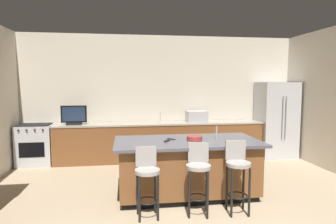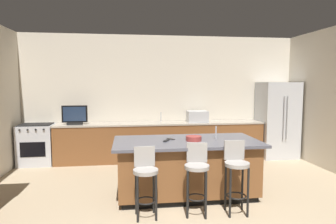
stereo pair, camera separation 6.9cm
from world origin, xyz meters
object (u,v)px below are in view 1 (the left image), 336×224
at_px(kitchen_island, 187,167).
at_px(range_oven, 36,145).
at_px(microwave, 197,116).
at_px(cell_phone, 172,139).
at_px(refrigerator, 276,120).
at_px(bar_stool_center, 198,172).
at_px(bar_stool_left, 147,176).
at_px(fruit_bowl, 194,138).
at_px(bar_stool_right, 237,170).
at_px(tv_monitor, 74,116).
at_px(tv_remote, 167,141).

distance_m(kitchen_island, range_oven, 3.73).
distance_m(microwave, cell_phone, 2.33).
height_order(refrigerator, bar_stool_center, refrigerator).
relative_size(bar_stool_left, cell_phone, 6.32).
relative_size(microwave, fruit_bowl, 1.92).
distance_m(range_oven, bar_stool_center, 4.19).
height_order(kitchen_island, bar_stool_right, bar_stool_right).
relative_size(refrigerator, microwave, 3.84).
bearing_deg(bar_stool_left, fruit_bowl, 35.37).
distance_m(refrigerator, bar_stool_left, 4.48).
bearing_deg(microwave, bar_stool_right, -92.87).
bearing_deg(tv_monitor, fruit_bowl, -45.43).
bearing_deg(refrigerator, bar_stool_left, -139.82).
xyz_separation_m(kitchen_island, range_oven, (-2.96, 2.26, -0.01)).
bearing_deg(range_oven, microwave, 0.02).
relative_size(refrigerator, fruit_bowl, 7.38).
height_order(microwave, bar_stool_center, microwave).
relative_size(fruit_bowl, tv_remote, 1.47).
bearing_deg(cell_phone, microwave, 40.13).
height_order(range_oven, tv_remote, tv_remote).
bearing_deg(bar_stool_center, tv_remote, 129.95).
bearing_deg(range_oven, tv_remote, -40.96).
bearing_deg(bar_stool_right, tv_remote, 145.56).
distance_m(kitchen_island, bar_stool_left, 0.98).
xyz_separation_m(range_oven, fruit_bowl, (3.07, -2.30, 0.49)).
bearing_deg(fruit_bowl, refrigerator, 40.77).
relative_size(kitchen_island, fruit_bowl, 9.29).
bearing_deg(bar_stool_right, cell_phone, 136.42).
bearing_deg(kitchen_island, refrigerator, 39.04).
bearing_deg(bar_stool_right, kitchen_island, 131.25).
relative_size(microwave, bar_stool_center, 0.49).
distance_m(bar_stool_left, tv_remote, 0.83).
bearing_deg(range_oven, kitchen_island, -37.28).
bearing_deg(bar_stool_right, range_oven, 143.62).
xyz_separation_m(cell_phone, tv_remote, (-0.10, -0.16, 0.01)).
height_order(kitchen_island, bar_stool_left, bar_stool_left).
height_order(bar_stool_right, tv_remote, bar_stool_right).
bearing_deg(bar_stool_left, tv_remote, 57.71).
bearing_deg(bar_stool_left, refrigerator, 37.33).
distance_m(bar_stool_right, fruit_bowl, 0.89).
relative_size(tv_monitor, tv_remote, 3.28).
distance_m(microwave, fruit_bowl, 2.39).
height_order(tv_monitor, bar_stool_right, tv_monitor).
relative_size(tv_monitor, fruit_bowl, 2.24).
xyz_separation_m(range_oven, microwave, (3.67, 0.00, 0.57)).
height_order(range_oven, bar_stool_right, bar_stool_right).
bearing_deg(refrigerator, range_oven, 179.38).
bearing_deg(bar_stool_right, microwave, 91.08).
bearing_deg(tv_remote, tv_monitor, 158.59).
relative_size(kitchen_island, range_oven, 2.54).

